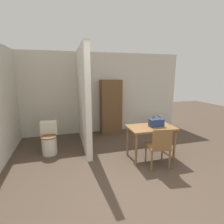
# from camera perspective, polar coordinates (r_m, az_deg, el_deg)

# --- Properties ---
(ground_plane) EXTENTS (16.00, 16.00, 0.00)m
(ground_plane) POSITION_cam_1_polar(r_m,az_deg,el_deg) (3.02, 8.74, -25.75)
(ground_plane) COLOR #4C3D30
(wall_back) EXTENTS (5.55, 0.12, 2.50)m
(wall_back) POSITION_cam_1_polar(r_m,az_deg,el_deg) (5.60, -4.95, 6.09)
(wall_back) COLOR beige
(wall_back) RESTS_ON ground_plane
(partition_wall) EXTENTS (0.12, 1.95, 2.50)m
(partition_wall) POSITION_cam_1_polar(r_m,az_deg,el_deg) (4.51, -9.41, 4.45)
(partition_wall) COLOR beige
(partition_wall) RESTS_ON ground_plane
(dining_table) EXTENTS (1.02, 0.61, 0.73)m
(dining_table) POSITION_cam_1_polar(r_m,az_deg,el_deg) (3.95, 12.62, -6.07)
(dining_table) COLOR brown
(dining_table) RESTS_ON ground_plane
(wooden_chair) EXTENTS (0.48, 0.48, 0.84)m
(wooden_chair) POSITION_cam_1_polar(r_m,az_deg,el_deg) (3.63, 15.15, -10.56)
(wooden_chair) COLOR brown
(wooden_chair) RESTS_ON ground_plane
(toilet) EXTENTS (0.38, 0.51, 0.74)m
(toilet) POSITION_cam_1_polar(r_m,az_deg,el_deg) (4.44, -19.80, -8.51)
(toilet) COLOR silver
(toilet) RESTS_ON ground_plane
(handbag) EXTENTS (0.31, 0.15, 0.26)m
(handbag) POSITION_cam_1_polar(r_m,az_deg,el_deg) (3.94, 14.29, -3.38)
(handbag) COLOR navy
(handbag) RESTS_ON dining_table
(wooden_cabinet) EXTENTS (0.63, 0.43, 1.68)m
(wooden_cabinet) POSITION_cam_1_polar(r_m,az_deg,el_deg) (5.47, -0.41, 1.65)
(wooden_cabinet) COLOR brown
(wooden_cabinet) RESTS_ON ground_plane
(space_heater) EXTENTS (0.31, 0.21, 0.50)m
(space_heater) POSITION_cam_1_polar(r_m,az_deg,el_deg) (6.02, 14.75, -3.54)
(space_heater) COLOR #BCBCC1
(space_heater) RESTS_ON ground_plane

